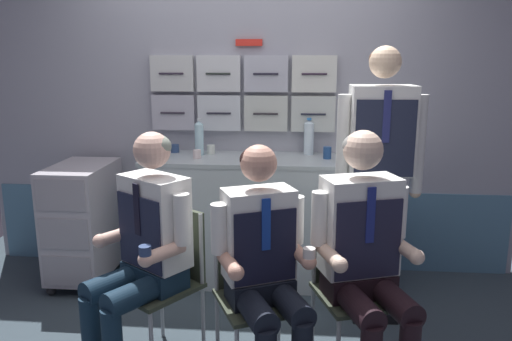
# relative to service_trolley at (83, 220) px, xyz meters

# --- Properties ---
(galley_bulkhead) EXTENTS (4.20, 0.14, 2.15)m
(galley_bulkhead) POSITION_rel_service_trolley_xyz_m (1.19, 0.42, 0.58)
(galley_bulkhead) COLOR #9B9CAA
(galley_bulkhead) RESTS_ON ground
(galley_counter) EXTENTS (1.64, 0.53, 0.95)m
(galley_counter) POSITION_rel_service_trolley_xyz_m (1.29, 0.14, -0.01)
(galley_counter) COLOR #B4BFC3
(galley_counter) RESTS_ON ground
(service_trolley) EXTENTS (0.40, 0.65, 0.90)m
(service_trolley) POSITION_rel_service_trolley_xyz_m (0.00, 0.00, 0.00)
(service_trolley) COLOR black
(service_trolley) RESTS_ON ground
(folding_chair_left) EXTENTS (0.56, 0.56, 0.86)m
(folding_chair_left) POSITION_rel_service_trolley_xyz_m (0.89, -0.91, 0.05)
(folding_chair_left) COLOR #A8AAAF
(folding_chair_left) RESTS_ON ground
(crew_member_left) EXTENTS (0.63, 0.69, 1.30)m
(crew_member_left) POSITION_rel_service_trolley_xyz_m (0.80, -1.04, 0.24)
(crew_member_left) COLOR black
(crew_member_left) RESTS_ON ground
(folding_chair_right) EXTENTS (0.53, 0.53, 0.86)m
(folding_chair_right) POSITION_rel_service_trolley_xyz_m (1.38, -1.01, 0.05)
(folding_chair_right) COLOR #A8AAAF
(folding_chair_right) RESTS_ON ground
(crew_member_right) EXTENTS (0.56, 0.67, 1.26)m
(crew_member_right) POSITION_rel_service_trolley_xyz_m (1.45, -1.16, 0.22)
(crew_member_right) COLOR black
(crew_member_right) RESTS_ON ground
(folding_chair_by_counter) EXTENTS (0.51, 0.51, 0.86)m
(folding_chair_by_counter) POSITION_rel_service_trolley_xyz_m (1.90, -0.90, 0.05)
(folding_chair_by_counter) COLOR #A8AAAF
(folding_chair_by_counter) RESTS_ON ground
(crew_member_by_counter) EXTENTS (0.56, 0.71, 1.33)m
(crew_member_by_counter) POSITION_rel_service_trolley_xyz_m (1.95, -1.05, 0.26)
(crew_member_by_counter) COLOR black
(crew_member_by_counter) RESTS_ON ground
(crew_member_standing) EXTENTS (0.55, 0.28, 1.74)m
(crew_member_standing) POSITION_rel_service_trolley_xyz_m (2.11, -0.33, 0.57)
(crew_member_standing) COLOR black
(crew_member_standing) RESTS_ON ground
(water_bottle_short) EXTENTS (0.08, 0.08, 0.28)m
(water_bottle_short) POSITION_rel_service_trolley_xyz_m (1.68, 0.31, 0.60)
(water_bottle_short) COLOR silver
(water_bottle_short) RESTS_ON galley_counter
(sparkling_bottle_green) EXTENTS (0.07, 0.07, 0.27)m
(sparkling_bottle_green) POSITION_rel_service_trolley_xyz_m (0.85, 0.22, 0.60)
(sparkling_bottle_green) COLOR #ABD5E2
(sparkling_bottle_green) RESTS_ON galley_counter
(espresso_cup_small) EXTENTS (0.06, 0.06, 0.09)m
(espresso_cup_small) POSITION_rel_service_trolley_xyz_m (1.81, 0.15, 0.52)
(espresso_cup_small) COLOR navy
(espresso_cup_small) RESTS_ON galley_counter
(coffee_cup_spare) EXTENTS (0.06, 0.06, 0.06)m
(coffee_cup_spare) POSITION_rel_service_trolley_xyz_m (0.64, 0.30, 0.50)
(coffee_cup_spare) COLOR navy
(coffee_cup_spare) RESTS_ON galley_counter
(paper_cup_tan) EXTENTS (0.06, 0.06, 0.06)m
(paper_cup_tan) POSITION_rel_service_trolley_xyz_m (0.86, 0.08, 0.50)
(paper_cup_tan) COLOR silver
(paper_cup_tan) RESTS_ON galley_counter
(paper_cup_blue) EXTENTS (0.06, 0.06, 0.07)m
(paper_cup_blue) POSITION_rel_service_trolley_xyz_m (0.93, 0.26, 0.51)
(paper_cup_blue) COLOR silver
(paper_cup_blue) RESTS_ON galley_counter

